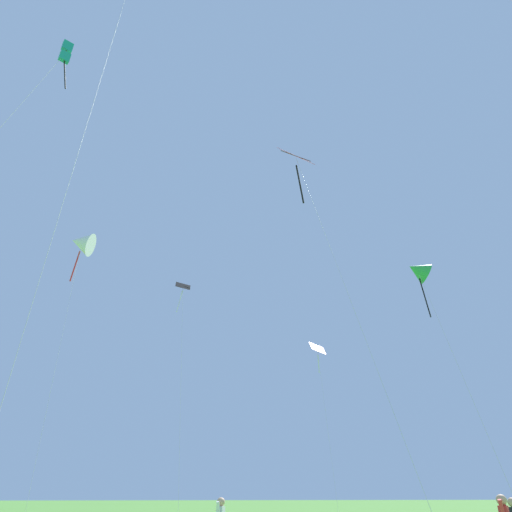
{
  "coord_description": "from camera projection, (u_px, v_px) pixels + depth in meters",
  "views": [
    {
      "loc": [
        -2.59,
        -3.64,
        1.79
      ],
      "look_at": [
        1.01,
        21.17,
        14.8
      ],
      "focal_mm": 32.39,
      "sensor_mm": 36.0,
      "label": 1
    }
  ],
  "objects": [
    {
      "name": "kite_red_high",
      "position": [
        298.0,
        167.0,
        28.19
      ],
      "size": [
        2.51,
        9.61,
        21.38
      ],
      "color": "red",
      "rests_on": "ground_plane"
    },
    {
      "name": "kite_white_distant",
      "position": [
        82.0,
        243.0,
        37.3
      ],
      "size": [
        2.3,
        6.09,
        21.06
      ],
      "color": "white",
      "rests_on": "ground_plane"
    },
    {
      "name": "kite_pink_low",
      "position": [
        318.0,
        355.0,
        42.49
      ],
      "size": [
        1.8,
        7.01,
        14.62
      ],
      "color": "pink",
      "rests_on": "ground_plane"
    },
    {
      "name": "kite_teal_box",
      "position": [
        64.0,
        55.0,
        23.34
      ],
      "size": [
        3.99,
        5.37,
        22.52
      ],
      "color": "teal",
      "rests_on": "ground_plane"
    },
    {
      "name": "kite_green_small",
      "position": [
        418.0,
        271.0,
        23.98
      ],
      "size": [
        3.43,
        8.8,
        12.9
      ],
      "color": "green",
      "rests_on": "ground_plane"
    },
    {
      "name": "kite_black_large",
      "position": [
        182.0,
        297.0,
        36.19
      ],
      "size": [
        1.51,
        5.68,
        17.1
      ],
      "color": "black",
      "rests_on": "ground_plane"
    }
  ]
}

